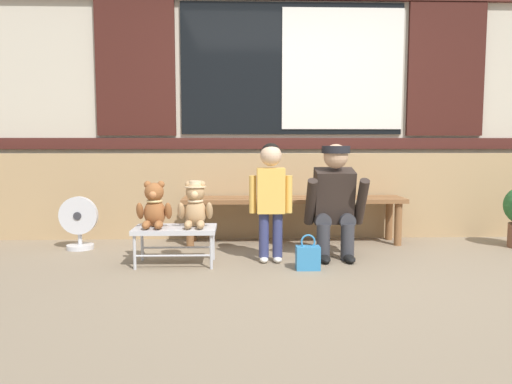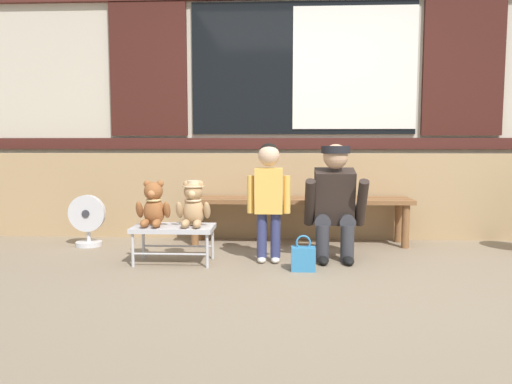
% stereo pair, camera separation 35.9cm
% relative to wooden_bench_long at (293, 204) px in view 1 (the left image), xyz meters
% --- Properties ---
extents(ground_plane, '(60.00, 60.00, 0.00)m').
position_rel_wooden_bench_long_xyz_m(ground_plane, '(0.06, -1.06, -0.37)').
color(ground_plane, '#84725B').
extents(brick_low_wall, '(8.02, 0.25, 0.85)m').
position_rel_wooden_bench_long_xyz_m(brick_low_wall, '(0.06, 0.37, 0.05)').
color(brick_low_wall, tan).
rests_on(brick_low_wall, ground).
extents(shop_facade, '(8.19, 0.26, 3.46)m').
position_rel_wooden_bench_long_xyz_m(shop_facade, '(0.07, 0.88, 1.36)').
color(shop_facade, beige).
rests_on(shop_facade, ground).
extents(wooden_bench_long, '(2.10, 0.40, 0.44)m').
position_rel_wooden_bench_long_xyz_m(wooden_bench_long, '(0.00, 0.00, 0.00)').
color(wooden_bench_long, brown).
rests_on(wooden_bench_long, ground).
extents(small_display_bench, '(0.64, 0.36, 0.30)m').
position_rel_wooden_bench_long_xyz_m(small_display_bench, '(-1.02, -0.81, -0.11)').
color(small_display_bench, '#BCBCC1').
rests_on(small_display_bench, ground).
extents(teddy_bear_plain, '(0.28, 0.26, 0.36)m').
position_rel_wooden_bench_long_xyz_m(teddy_bear_plain, '(-1.18, -0.81, 0.09)').
color(teddy_bear_plain, '#93562D').
rests_on(teddy_bear_plain, small_display_bench).
extents(teddy_bear_with_hat, '(0.28, 0.27, 0.36)m').
position_rel_wooden_bench_long_xyz_m(teddy_bear_with_hat, '(-0.86, -0.81, 0.10)').
color(teddy_bear_with_hat, tan).
rests_on(teddy_bear_with_hat, small_display_bench).
extents(child_standing, '(0.35, 0.18, 0.96)m').
position_rel_wooden_bench_long_xyz_m(child_standing, '(-0.26, -0.75, 0.22)').
color(child_standing, navy).
rests_on(child_standing, ground).
extents(adult_crouching, '(0.50, 0.49, 0.95)m').
position_rel_wooden_bench_long_xyz_m(adult_crouching, '(0.28, -0.63, 0.11)').
color(adult_crouching, '#333338').
rests_on(adult_crouching, ground).
extents(handbag_on_ground, '(0.18, 0.11, 0.27)m').
position_rel_wooden_bench_long_xyz_m(handbag_on_ground, '(0.00, -1.00, -0.28)').
color(handbag_on_ground, teal).
rests_on(handbag_on_ground, ground).
extents(floor_fan, '(0.34, 0.24, 0.48)m').
position_rel_wooden_bench_long_xyz_m(floor_fan, '(-1.96, -0.21, -0.13)').
color(floor_fan, silver).
rests_on(floor_fan, ground).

